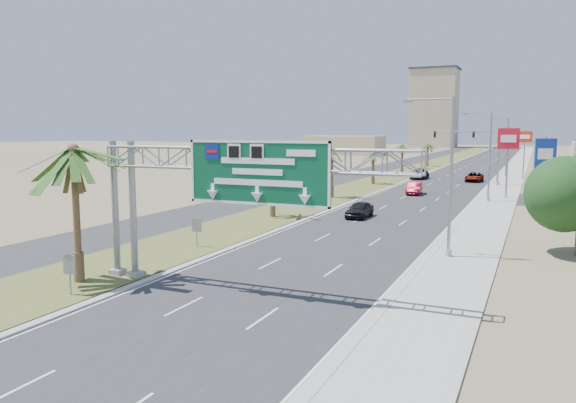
# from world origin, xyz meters

# --- Properties ---
(ground) EXTENTS (600.00, 600.00, 0.00)m
(ground) POSITION_xyz_m (0.00, 0.00, 0.00)
(ground) COLOR #8C7A59
(ground) RESTS_ON ground
(road) EXTENTS (12.00, 300.00, 0.02)m
(road) POSITION_xyz_m (0.00, 110.00, 0.01)
(road) COLOR #28282B
(road) RESTS_ON ground
(sidewalk_right) EXTENTS (4.00, 300.00, 0.10)m
(sidewalk_right) POSITION_xyz_m (8.50, 110.00, 0.05)
(sidewalk_right) COLOR #9E9B93
(sidewalk_right) RESTS_ON ground
(median_grass) EXTENTS (7.00, 300.00, 0.12)m
(median_grass) POSITION_xyz_m (-10.00, 110.00, 0.06)
(median_grass) COLOR #545C28
(median_grass) RESTS_ON ground
(opposing_road) EXTENTS (8.00, 300.00, 0.02)m
(opposing_road) POSITION_xyz_m (-17.00, 110.00, 0.01)
(opposing_road) COLOR #28282B
(opposing_road) RESTS_ON ground
(sign_gantry) EXTENTS (16.75, 1.24, 7.50)m
(sign_gantry) POSITION_xyz_m (-1.06, 9.93, 6.06)
(sign_gantry) COLOR gray
(sign_gantry) RESTS_ON ground
(palm_near) EXTENTS (5.70, 5.70, 8.35)m
(palm_near) POSITION_xyz_m (-9.20, 8.00, 6.93)
(palm_near) COLOR brown
(palm_near) RESTS_ON ground
(palm_row_b) EXTENTS (3.99, 3.99, 5.95)m
(palm_row_b) POSITION_xyz_m (-9.50, 32.00, 4.90)
(palm_row_b) COLOR brown
(palm_row_b) RESTS_ON ground
(palm_row_c) EXTENTS (3.99, 3.99, 6.75)m
(palm_row_c) POSITION_xyz_m (-9.50, 48.00, 5.66)
(palm_row_c) COLOR brown
(palm_row_c) RESTS_ON ground
(palm_row_d) EXTENTS (3.99, 3.99, 5.45)m
(palm_row_d) POSITION_xyz_m (-9.50, 66.00, 4.42)
(palm_row_d) COLOR brown
(palm_row_d) RESTS_ON ground
(palm_row_e) EXTENTS (3.99, 3.99, 6.15)m
(palm_row_e) POSITION_xyz_m (-9.50, 85.00, 5.09)
(palm_row_e) COLOR brown
(palm_row_e) RESTS_ON ground
(palm_row_f) EXTENTS (3.99, 3.99, 5.75)m
(palm_row_f) POSITION_xyz_m (-9.50, 110.00, 4.71)
(palm_row_f) COLOR brown
(palm_row_f) RESTS_ON ground
(streetlight_near) EXTENTS (3.27, 0.44, 10.00)m
(streetlight_near) POSITION_xyz_m (7.30, 22.00, 4.69)
(streetlight_near) COLOR gray
(streetlight_near) RESTS_ON ground
(streetlight_mid) EXTENTS (3.27, 0.44, 10.00)m
(streetlight_mid) POSITION_xyz_m (7.30, 52.00, 4.69)
(streetlight_mid) COLOR gray
(streetlight_mid) RESTS_ON ground
(streetlight_far) EXTENTS (3.27, 0.44, 10.00)m
(streetlight_far) POSITION_xyz_m (7.30, 88.00, 4.69)
(streetlight_far) COLOR gray
(streetlight_far) RESTS_ON ground
(signal_mast) EXTENTS (10.28, 0.71, 8.00)m
(signal_mast) POSITION_xyz_m (5.17, 71.97, 4.85)
(signal_mast) COLOR gray
(signal_mast) RESTS_ON ground
(median_signback_a) EXTENTS (0.75, 0.08, 2.08)m
(median_signback_a) POSITION_xyz_m (-7.80, 6.00, 1.45)
(median_signback_a) COLOR gray
(median_signback_a) RESTS_ON ground
(median_signback_b) EXTENTS (0.75, 0.08, 2.08)m
(median_signback_b) POSITION_xyz_m (-8.50, 18.00, 1.45)
(median_signback_b) COLOR gray
(median_signback_b) RESTS_ON ground
(tower_distant) EXTENTS (20.00, 16.00, 35.00)m
(tower_distant) POSITION_xyz_m (-32.00, 250.00, 17.50)
(tower_distant) COLOR tan
(tower_distant) RESTS_ON ground
(building_distant_left) EXTENTS (24.00, 14.00, 6.00)m
(building_distant_left) POSITION_xyz_m (-45.00, 160.00, 3.00)
(building_distant_left) COLOR tan
(building_distant_left) RESTS_ON ground
(car_left_lane) EXTENTS (1.80, 4.36, 1.48)m
(car_left_lane) POSITION_xyz_m (-2.26, 35.24, 0.74)
(car_left_lane) COLOR black
(car_left_lane) RESTS_ON ground
(car_mid_lane) EXTENTS (2.05, 4.75, 1.52)m
(car_mid_lane) POSITION_xyz_m (-1.46, 55.99, 0.76)
(car_mid_lane) COLOR maroon
(car_mid_lane) RESTS_ON ground
(car_right_lane) EXTENTS (2.52, 5.17, 1.42)m
(car_right_lane) POSITION_xyz_m (3.55, 76.78, 0.71)
(car_right_lane) COLOR gray
(car_right_lane) RESTS_ON ground
(car_far) EXTENTS (2.48, 5.70, 1.63)m
(car_far) POSITION_xyz_m (-5.06, 78.16, 0.82)
(car_far) COLOR black
(car_far) RESTS_ON ground
(pole_sign_red_near) EXTENTS (2.42, 0.56, 8.36)m
(pole_sign_red_near) POSITION_xyz_m (9.15, 56.21, 6.52)
(pole_sign_red_near) COLOR gray
(pole_sign_red_near) RESTS_ON ground
(pole_sign_blue) EXTENTS (1.99, 0.91, 7.34)m
(pole_sign_blue) POSITION_xyz_m (13.00, 46.81, 5.37)
(pole_sign_blue) COLOR gray
(pole_sign_blue) RESTS_ON ground
(pole_sign_red_far) EXTENTS (2.20, 0.87, 7.95)m
(pole_sign_red_far) POSITION_xyz_m (10.31, 84.34, 6.26)
(pole_sign_red_far) COLOR gray
(pole_sign_red_far) RESTS_ON ground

